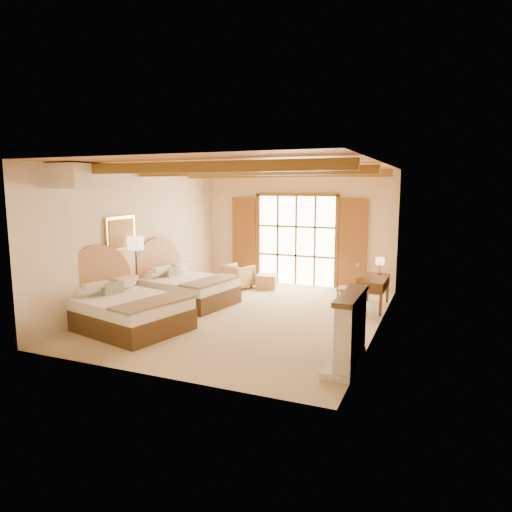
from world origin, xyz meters
The scene contains 19 objects.
floor centered at (0.00, 0.00, 0.00)m, with size 7.00×7.00×0.00m, color tan.
wall_back centered at (0.00, 3.50, 1.60)m, with size 5.50×5.50×0.00m, color beige.
wall_left centered at (-2.75, 0.00, 1.60)m, with size 7.00×7.00×0.00m, color beige.
wall_right centered at (2.75, 0.00, 1.60)m, with size 7.00×7.00×0.00m, color beige.
ceiling centered at (0.00, 0.00, 3.20)m, with size 7.00×7.00×0.00m, color #B66732.
ceiling_beams centered at (0.00, 0.00, 3.08)m, with size 5.39×4.60×0.18m, color brown, non-canonical shape.
french_doors centered at (0.00, 3.44, 1.25)m, with size 3.95×0.08×2.60m.
fireplace centered at (2.60, -2.00, 0.51)m, with size 0.46×1.40×1.16m.
painting centered at (-2.70, -0.75, 1.75)m, with size 0.06×0.95×0.75m.
canopy_valance centered at (-2.40, -2.00, 2.95)m, with size 0.70×1.40×0.45m, color beige.
bed_near centered at (-1.88, -1.80, 0.42)m, with size 2.46×2.04×1.39m.
bed_far centered at (-1.85, 0.37, 0.41)m, with size 2.28×1.86×1.34m.
nightstand centered at (-2.50, -1.04, 0.32)m, with size 0.53×0.53×0.64m, color #493014.
floor_lamp centered at (-2.50, -0.52, 1.41)m, with size 0.35×0.35×1.66m.
armchair centered at (-1.31, 2.32, 0.33)m, with size 0.71×0.73×0.66m, color tan.
ottoman centered at (-0.58, 2.62, 0.19)m, with size 0.53×0.53×0.38m, color #C37F51.
desk centered at (2.45, 1.65, 0.38)m, with size 0.57×1.32×0.71m.
desk_chair centered at (1.92, 1.40, 0.32)m, with size 0.46×0.46×1.02m.
desk_lamp centered at (2.50, 2.11, 1.01)m, with size 0.20×0.20×0.39m.
Camera 1 is at (3.87, -8.81, 2.76)m, focal length 32.00 mm.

